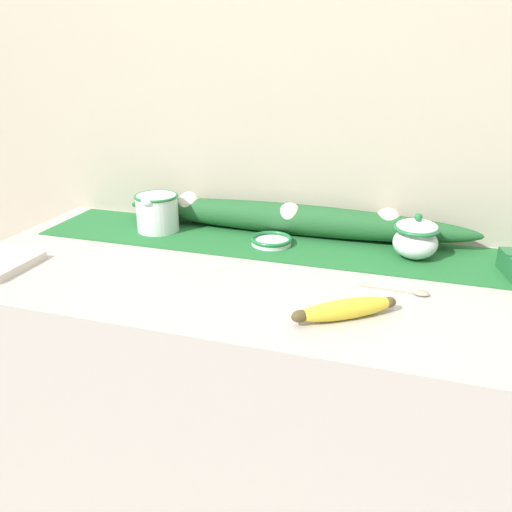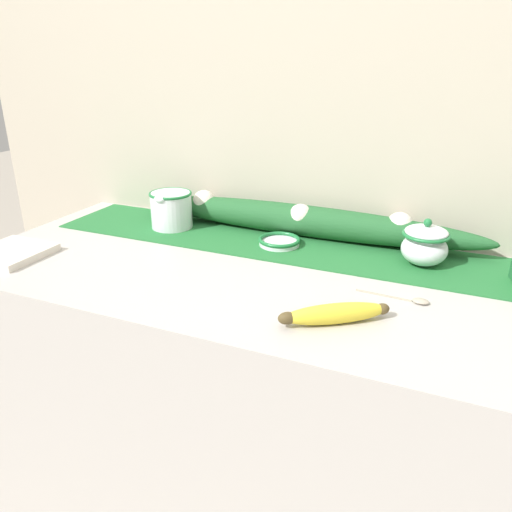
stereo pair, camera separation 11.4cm
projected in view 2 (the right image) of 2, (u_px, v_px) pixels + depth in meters
The scene contains 10 objects.
countertop at pixel (264, 418), 1.35m from camera, with size 1.50×0.65×0.87m, color #B7B2AD.
back_wall at pixel (314, 113), 1.36m from camera, with size 2.30×0.04×2.40m, color #B7AD99.
table_runner at pixel (291, 245), 1.35m from camera, with size 1.38×0.26×0.00m, color #236B33.
cream_pitcher at pixel (172, 208), 1.46m from camera, with size 0.13×0.15×0.11m.
sugar_bowl at pixel (425, 244), 1.20m from camera, with size 0.11×0.11×0.12m.
small_dish at pixel (279, 241), 1.34m from camera, with size 0.11×0.11×0.02m.
banana at pixel (335, 314), 0.95m from camera, with size 0.20×0.15×0.04m.
spoon at pixel (415, 300), 1.04m from camera, with size 0.15×0.03×0.01m.
napkin_stack at pixel (11, 253), 1.27m from camera, with size 0.17×0.17×0.02m, color silver.
poinsettia_garland at pixel (302, 220), 1.40m from camera, with size 1.02×0.09×0.10m.
Camera 2 is at (0.41, -1.01, 1.35)m, focal length 35.00 mm.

